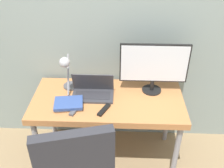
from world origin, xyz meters
TOP-DOWN VIEW (x-y plane):
  - wall_back at (0.00, 0.71)m, footprint 8.00×0.05m
  - desk at (0.00, 0.32)m, footprint 1.37×0.65m
  - laptop at (-0.14, 0.37)m, footprint 0.37×0.21m
  - monitor at (0.41, 0.47)m, footprint 0.61×0.18m
  - desk_lamp at (-0.36, 0.40)m, footprint 0.15×0.28m
  - book_stack at (-0.33, 0.21)m, footprint 0.27×0.23m
  - tv_remote at (-0.26, 0.15)m, footprint 0.09×0.17m
  - media_remote at (-0.02, 0.15)m, footprint 0.11×0.17m

SIDE VIEW (x-z plane):
  - desk at x=0.00m, z-range 0.30..1.05m
  - tv_remote at x=-0.26m, z-range 0.75..0.77m
  - media_remote at x=-0.02m, z-range 0.75..0.77m
  - book_stack at x=-0.33m, z-range 0.75..0.79m
  - laptop at x=-0.14m, z-range 0.69..0.90m
  - desk_lamp at x=-0.36m, z-range 0.79..1.19m
  - monitor at x=0.41m, z-range 0.78..1.26m
  - wall_back at x=0.00m, z-range 0.00..2.60m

